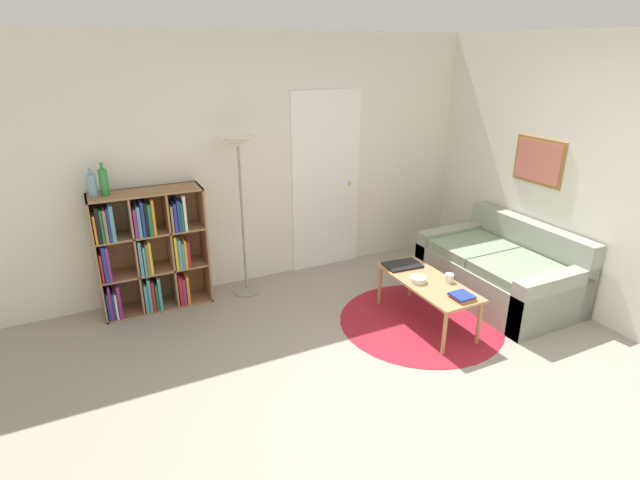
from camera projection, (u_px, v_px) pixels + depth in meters
name	position (u px, v px, depth m)	size (l,w,h in m)	color
ground_plane	(439.00, 414.00, 3.57)	(14.00, 14.00, 0.00)	gray
wall_back	(289.00, 161.00, 5.40)	(7.32, 0.11, 2.60)	silver
wall_right	(535.00, 166.00, 5.13)	(0.08, 5.72, 2.60)	silver
rug	(420.00, 321.00, 4.76)	(1.53, 1.53, 0.01)	maroon
bookshelf	(149.00, 252.00, 4.83)	(1.02, 0.34, 1.20)	#936B47
floor_lamp	(239.00, 162.00, 4.82)	(0.32, 0.32, 1.66)	gray
couch	(502.00, 272.00, 5.17)	(0.94, 1.55, 0.77)	gray
coffee_table	(427.00, 285.00, 4.62)	(0.46, 1.09, 0.44)	#AD7F51
laptop	(402.00, 265.00, 4.90)	(0.37, 0.27, 0.02)	black
bowl	(418.00, 280.00, 4.56)	(0.15, 0.15, 0.05)	silver
book_stack_on_table	(462.00, 296.00, 4.27)	(0.19, 0.18, 0.04)	gold
cup	(449.00, 278.00, 4.56)	(0.08, 0.08, 0.08)	white
bottle_left	(92.00, 185.00, 4.41)	(0.08, 0.08, 0.25)	#6B93A3
bottle_middle	(104.00, 182.00, 4.45)	(0.08, 0.08, 0.30)	#2D8438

